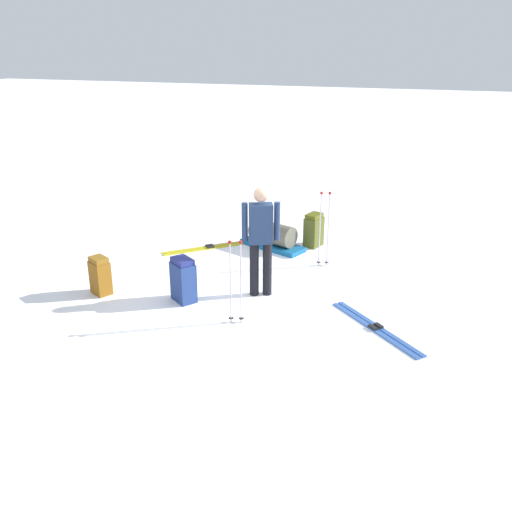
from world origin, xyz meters
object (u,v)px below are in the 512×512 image
skier_standing (261,236)px  gear_sled (273,236)px  ski_pair_near (376,328)px  backpack_bright (314,230)px  backpack_large_dark (100,276)px  backpack_small_spare (183,280)px  ski_pair_far (210,247)px  ski_poles_planted_far (236,278)px  ski_poles_planted_near (324,225)px

skier_standing → gear_sled: (0.45, -2.05, -0.73)m
ski_pair_near → backpack_bright: bearing=-61.6°
ski_pair_near → backpack_bright: 3.36m
ski_pair_near → backpack_bright: (1.59, -2.94, 0.30)m
skier_standing → backpack_large_dark: 2.56m
backpack_small_spare → gear_sled: (-0.57, -2.64, -0.11)m
ski_pair_far → backpack_bright: (-1.82, -0.75, 0.30)m
ski_pair_far → ski_poles_planted_far: bearing=120.3°
backpack_small_spare → skier_standing: bearing=-150.2°
ski_poles_planted_near → skier_standing: bearing=66.4°
ski_poles_planted_far → ski_poles_planted_near: bearing=-105.4°
backpack_bright → ski_poles_planted_near: bearing=112.8°
backpack_bright → ski_poles_planted_far: bearing=85.2°
backpack_bright → gear_sled: size_ratio=0.48×
ski_pair_far → backpack_bright: backpack_bright is taller
ski_pair_far → backpack_large_dark: size_ratio=2.46×
ski_poles_planted_near → gear_sled: size_ratio=1.00×
skier_standing → ski_poles_planted_near: 1.62m
backpack_bright → gear_sled: 0.79m
ski_pair_far → gear_sled: 1.20m
skier_standing → backpack_large_dark: size_ratio=2.82×
ski_pair_far → gear_sled: (-1.11, -0.40, 0.21)m
backpack_bright → gear_sled: bearing=26.5°
ski_pair_near → backpack_large_dark: (4.19, 0.23, 0.28)m
skier_standing → ski_poles_planted_far: bearing=88.3°
ski_pair_near → ski_pair_far: size_ratio=0.96×
backpack_small_spare → backpack_large_dark: bearing=8.0°
skier_standing → gear_sled: size_ratio=1.28×
backpack_bright → ski_poles_planted_near: (-0.39, 0.93, 0.42)m
backpack_bright → backpack_small_spare: 3.25m
backpack_large_dark → ski_poles_planted_far: 2.36m
ski_poles_planted_near → gear_sled: bearing=-27.7°
backpack_large_dark → backpack_small_spare: size_ratio=0.88×
ski_pair_near → backpack_large_dark: 4.21m
gear_sled → backpack_bright: bearing=-153.5°
ski_poles_planted_near → gear_sled: 1.34m
ski_pair_near → backpack_small_spare: bearing=0.9°
backpack_large_dark → backpack_bright: (-2.60, -3.17, 0.02)m
ski_pair_far → backpack_bright: size_ratio=2.32×
backpack_small_spare → ski_poles_planted_far: (-0.99, 0.40, 0.34)m
backpack_bright → backpack_large_dark: bearing=50.7°
ski_pair_far → skier_standing: bearing=133.6°
ski_pair_near → backpack_large_dark: size_ratio=2.35×
backpack_large_dark → ski_poles_planted_far: size_ratio=0.50×
ski_pair_far → backpack_small_spare: 2.32m
ski_pair_near → gear_sled: (2.29, -2.59, 0.21)m
skier_standing → ski_poles_planted_far: skier_standing is taller
backpack_bright → ski_poles_planted_far: (0.28, 3.38, 0.37)m
ski_pair_far → ski_poles_planted_far: ski_poles_planted_far is taller
backpack_small_spare → ski_poles_planted_near: ski_poles_planted_near is taller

